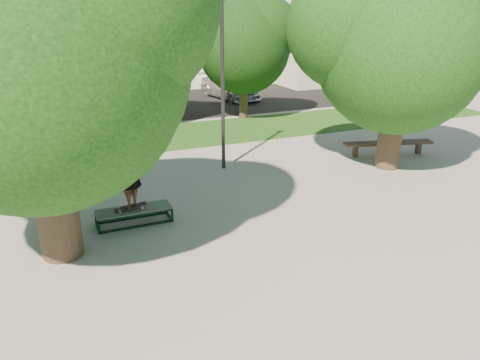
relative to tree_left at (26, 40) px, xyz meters
name	(u,v)px	position (x,y,z in m)	size (l,w,h in m)	color
ground	(261,239)	(4.29, -1.09, -4.42)	(120.00, 120.00, 0.00)	gray
grass_strip	(185,135)	(5.29, 8.41, -4.41)	(30.00, 4.00, 0.02)	#234F16
asphalt_strip	(131,107)	(4.29, 14.91, -4.42)	(40.00, 8.00, 0.01)	black
tree_left	(26,40)	(0.00, 0.00, 0.00)	(6.96, 5.95, 7.12)	#38281E
tree_right	(397,38)	(10.21, 1.99, -0.33)	(6.24, 5.33, 6.51)	#38281E
bg_tree_mid	(114,31)	(3.22, 10.98, -0.41)	(5.76, 4.92, 6.24)	#38281E
bg_tree_right	(242,41)	(8.73, 10.47, -0.93)	(5.04, 4.31, 5.43)	#38281E
lamppost	(222,70)	(5.29, 3.91, -1.27)	(0.25, 0.15, 6.11)	#2D2D30
side_building	(354,20)	(22.29, 20.91, -0.42)	(15.00, 10.00, 8.00)	white
grind_box	(134,216)	(1.79, 0.88, -4.23)	(1.80, 0.60, 0.38)	black
skater_rig	(128,175)	(1.72, 0.88, -3.16)	(2.03, 1.29, 1.69)	white
bench	(388,144)	(11.15, 2.96, -4.01)	(3.22, 1.23, 0.49)	#48362B
car_dark	(124,97)	(3.79, 13.63, -3.62)	(1.69, 4.84, 1.60)	black
car_grey	(89,93)	(2.29, 15.25, -3.60)	(2.72, 5.91, 1.64)	#5B5A5F
car_silver_b	(230,87)	(10.04, 15.32, -3.77)	(1.81, 4.46, 1.30)	silver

